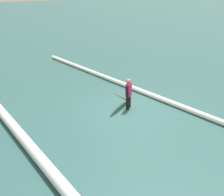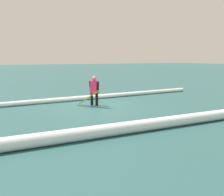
% 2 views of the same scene
% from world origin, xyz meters
% --- Properties ---
extents(ground_plane, '(176.85, 176.85, 0.00)m').
position_xyz_m(ground_plane, '(0.00, 0.00, 0.00)').
color(ground_plane, '#275253').
extents(surfer, '(0.35, 0.55, 1.42)m').
position_xyz_m(surfer, '(0.04, -0.06, 0.78)').
color(surfer, black).
rests_on(surfer, ground_plane).
extents(surfboard, '(0.97, 1.55, 1.00)m').
position_xyz_m(surfboard, '(0.34, 0.13, 0.48)').
color(surfboard, yellow).
rests_on(surfboard, ground_plane).
extents(wave_crest_foreground, '(18.70, 1.02, 0.24)m').
position_xyz_m(wave_crest_foreground, '(1.60, -1.83, 0.12)').
color(wave_crest_foreground, white).
rests_on(wave_crest_foreground, ground_plane).
extents(wave_crest_midground, '(14.44, 0.71, 0.37)m').
position_xyz_m(wave_crest_midground, '(2.65, 4.93, 0.19)').
color(wave_crest_midground, white).
rests_on(wave_crest_midground, ground_plane).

